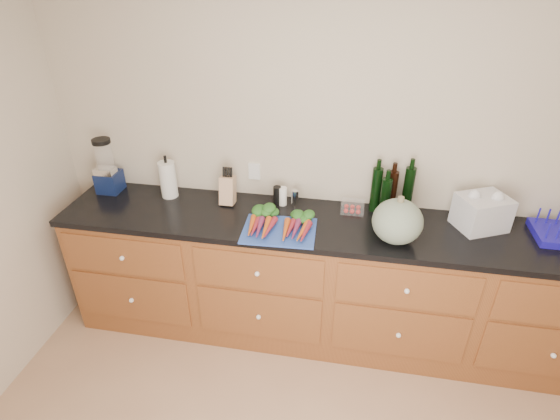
% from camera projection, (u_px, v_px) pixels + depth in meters
% --- Properties ---
extents(wall_back, '(4.10, 0.05, 2.60)m').
position_uv_depth(wall_back, '(343.00, 151.00, 2.88)').
color(wall_back, beige).
rests_on(wall_back, ground).
extents(cabinets, '(3.60, 0.64, 0.90)m').
position_uv_depth(cabinets, '(331.00, 283.00, 3.03)').
color(cabinets, brown).
rests_on(cabinets, ground).
extents(countertop, '(3.64, 0.62, 0.04)m').
position_uv_depth(countertop, '(336.00, 226.00, 2.79)').
color(countertop, black).
rests_on(countertop, cabinets).
extents(cutting_board, '(0.46, 0.36, 0.01)m').
position_uv_depth(cutting_board, '(279.00, 231.00, 2.70)').
color(cutting_board, '#284AAA').
rests_on(cutting_board, countertop).
extents(carrots, '(0.42, 0.31, 0.06)m').
position_uv_depth(carrots, '(281.00, 223.00, 2.72)').
color(carrots, '#D35918').
rests_on(carrots, cutting_board).
extents(squash, '(0.30, 0.30, 0.27)m').
position_uv_depth(squash, '(397.00, 221.00, 2.55)').
color(squash, slate).
rests_on(squash, countertop).
extents(blender_appliance, '(0.16, 0.16, 0.40)m').
position_uv_depth(blender_appliance, '(107.00, 169.00, 3.08)').
color(blender_appliance, '#0E1A42').
rests_on(blender_appliance, countertop).
extents(paper_towel, '(0.12, 0.12, 0.26)m').
position_uv_depth(paper_towel, '(168.00, 180.00, 3.04)').
color(paper_towel, silver).
rests_on(paper_towel, countertop).
extents(knife_block, '(0.10, 0.10, 0.19)m').
position_uv_depth(knife_block, '(228.00, 190.00, 2.97)').
color(knife_block, tan).
rests_on(knife_block, countertop).
extents(grinder_salt, '(0.06, 0.06, 0.13)m').
position_uv_depth(grinder_salt, '(283.00, 196.00, 2.96)').
color(grinder_salt, white).
rests_on(grinder_salt, countertop).
extents(grinder_pepper, '(0.05, 0.05, 0.13)m').
position_uv_depth(grinder_pepper, '(277.00, 195.00, 2.97)').
color(grinder_pepper, black).
rests_on(grinder_pepper, countertop).
extents(canister_chrome, '(0.05, 0.05, 0.12)m').
position_uv_depth(canister_chrome, '(295.00, 198.00, 2.95)').
color(canister_chrome, silver).
rests_on(canister_chrome, countertop).
extents(tomato_box, '(0.15, 0.12, 0.07)m').
position_uv_depth(tomato_box, '(352.00, 207.00, 2.90)').
color(tomato_box, white).
rests_on(tomato_box, countertop).
extents(bottles, '(0.27, 0.14, 0.32)m').
position_uv_depth(bottles, '(390.00, 192.00, 2.84)').
color(bottles, black).
rests_on(bottles, countertop).
extents(grocery_bag, '(0.36, 0.33, 0.21)m').
position_uv_depth(grocery_bag, '(482.00, 212.00, 2.70)').
color(grocery_bag, silver).
rests_on(grocery_bag, countertop).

